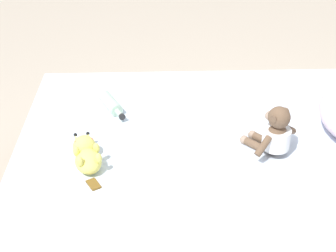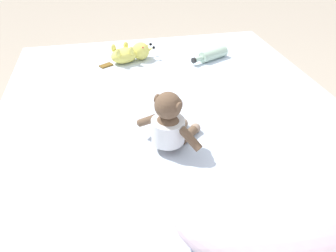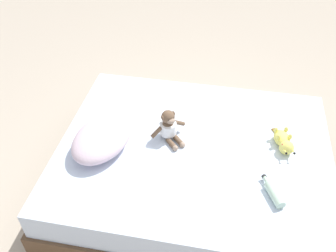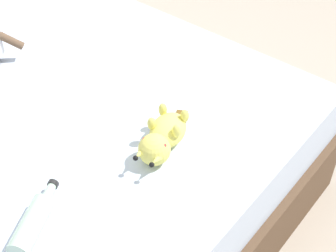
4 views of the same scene
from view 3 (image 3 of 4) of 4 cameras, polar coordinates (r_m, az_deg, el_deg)
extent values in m
plane|color=#B7A893|center=(3.02, 3.58, -10.15)|extent=(16.00, 16.00, 0.00)
cube|color=brown|center=(2.91, 3.71, -8.37)|extent=(1.59, 1.96, 0.29)
cube|color=silver|center=(2.72, 3.94, -4.91)|extent=(1.54, 1.91, 0.22)
ellipsoid|color=silver|center=(2.62, -10.08, -1.80)|extent=(0.60, 0.47, 0.17)
ellipsoid|color=brown|center=(2.66, 0.00, -0.40)|extent=(0.15, 0.15, 0.15)
cylinder|color=white|center=(2.66, 0.00, -0.32)|extent=(0.17, 0.17, 0.09)
sphere|color=brown|center=(2.59, 0.00, 1.42)|extent=(0.10, 0.10, 0.10)
ellipsoid|color=gray|center=(2.57, 0.48, 0.79)|extent=(0.08, 0.08, 0.04)
sphere|color=black|center=(2.57, 0.79, 1.23)|extent=(0.01, 0.01, 0.01)
sphere|color=black|center=(2.55, 0.11, 0.95)|extent=(0.01, 0.01, 0.01)
cylinder|color=brown|center=(2.60, 0.86, 1.96)|extent=(0.03, 0.03, 0.03)
cylinder|color=brown|center=(2.56, -0.87, 1.27)|extent=(0.03, 0.03, 0.03)
cylinder|color=brown|center=(2.69, 1.73, 0.47)|extent=(0.09, 0.09, 0.08)
cylinder|color=brown|center=(2.62, -1.78, -0.98)|extent=(0.09, 0.09, 0.08)
cylinder|color=brown|center=(2.66, 1.63, -2.26)|extent=(0.10, 0.09, 0.04)
cylinder|color=brown|center=(2.63, 0.53, -2.73)|extent=(0.10, 0.09, 0.04)
sphere|color=gray|center=(2.63, 2.22, -2.90)|extent=(0.04, 0.04, 0.04)
sphere|color=gray|center=(2.60, 1.11, -3.39)|extent=(0.04, 0.04, 0.04)
ellipsoid|color=#EAE066|center=(2.76, 17.04, -1.78)|extent=(0.17, 0.14, 0.08)
sphere|color=#EAE066|center=(2.69, 17.71, -3.16)|extent=(0.10, 0.10, 0.10)
cone|color=#EAE066|center=(2.66, 18.59, -3.61)|extent=(0.07, 0.04, 0.05)
sphere|color=black|center=(2.64, 18.81, -3.92)|extent=(0.02, 0.02, 0.02)
cone|color=#EAE066|center=(2.64, 17.46, -3.70)|extent=(0.07, 0.04, 0.05)
sphere|color=black|center=(2.62, 17.67, -4.01)|extent=(0.02, 0.02, 0.02)
sphere|color=red|center=(2.68, 18.42, -2.70)|extent=(0.02, 0.02, 0.02)
sphere|color=red|center=(2.66, 17.22, -2.79)|extent=(0.02, 0.02, 0.02)
ellipsoid|color=#EAE066|center=(2.73, 18.20, -1.59)|extent=(0.03, 0.03, 0.05)
ellipsoid|color=#EAE066|center=(2.70, 16.55, -1.69)|extent=(0.03, 0.03, 0.05)
ellipsoid|color=#EAE066|center=(2.78, 17.66, -0.54)|extent=(0.03, 0.03, 0.05)
ellipsoid|color=#EAE066|center=(2.75, 16.18, -0.62)|extent=(0.03, 0.03, 0.05)
cube|color=brown|center=(2.86, 16.25, -0.82)|extent=(0.08, 0.07, 0.01)
cylinder|color=#B2D1B7|center=(2.41, 16.02, -10.08)|extent=(0.18, 0.13, 0.06)
cylinder|color=#B2D1B7|center=(2.47, 14.84, -8.09)|extent=(0.06, 0.05, 0.03)
cylinder|color=black|center=(2.49, 14.50, -7.51)|extent=(0.03, 0.03, 0.03)
camera|label=1|loc=(3.74, 15.36, 31.19)|focal=52.36mm
camera|label=2|loc=(2.72, -19.23, 15.60)|focal=34.14mm
camera|label=4|loc=(1.76, 51.21, 1.68)|focal=55.40mm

